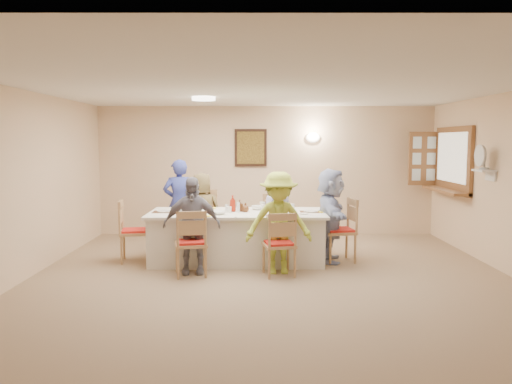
{
  "coord_description": "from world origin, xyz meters",
  "views": [
    {
      "loc": [
        -0.21,
        -6.21,
        1.83
      ],
      "look_at": [
        -0.2,
        1.4,
        1.05
      ],
      "focal_mm": 35.0,
      "sensor_mm": 36.0,
      "label": 1
    }
  ],
  "objects_px": {
    "desk_fan": "(483,160)",
    "diner_right_end": "(331,215)",
    "caregiver": "(179,203)",
    "chair_front_right": "(279,243)",
    "chair_back_left": "(203,220)",
    "diner_back_right": "(275,212)",
    "chair_front_left": "(191,242)",
    "diner_back_left": "(202,212)",
    "dining_table": "(237,237)",
    "diner_front_right": "(279,223)",
    "chair_right_end": "(339,230)",
    "diner_front_left": "(192,225)",
    "chair_left_end": "(135,231)",
    "condiment_ketchup": "(233,203)",
    "chair_back_right": "(274,222)",
    "serving_hatch": "(453,160)"
  },
  "relations": [
    {
      "from": "dining_table",
      "to": "diner_back_left",
      "type": "bearing_deg",
      "value": 131.42
    },
    {
      "from": "dining_table",
      "to": "diner_back_left",
      "type": "height_order",
      "value": "diner_back_left"
    },
    {
      "from": "chair_front_left",
      "to": "diner_back_right",
      "type": "distance_m",
      "value": 1.92
    },
    {
      "from": "diner_front_left",
      "to": "diner_right_end",
      "type": "xyz_separation_m",
      "value": [
        2.02,
        0.68,
        0.04
      ]
    },
    {
      "from": "chair_right_end",
      "to": "diner_front_right",
      "type": "relative_size",
      "value": 0.69
    },
    {
      "from": "desk_fan",
      "to": "diner_right_end",
      "type": "xyz_separation_m",
      "value": [
        -2.17,
        0.21,
        -0.84
      ]
    },
    {
      "from": "chair_back_right",
      "to": "chair_front_right",
      "type": "xyz_separation_m",
      "value": [
        0.0,
        -1.6,
        -0.03
      ]
    },
    {
      "from": "diner_back_right",
      "to": "caregiver",
      "type": "relative_size",
      "value": 0.87
    },
    {
      "from": "chair_front_left",
      "to": "diner_right_end",
      "type": "bearing_deg",
      "value": -169.76
    },
    {
      "from": "desk_fan",
      "to": "diner_back_left",
      "type": "bearing_deg",
      "value": 167.97
    },
    {
      "from": "desk_fan",
      "to": "diner_right_end",
      "type": "distance_m",
      "value": 2.34
    },
    {
      "from": "chair_back_right",
      "to": "diner_back_right",
      "type": "distance_m",
      "value": 0.22
    },
    {
      "from": "desk_fan",
      "to": "chair_left_end",
      "type": "distance_m",
      "value": 5.25
    },
    {
      "from": "desk_fan",
      "to": "diner_right_end",
      "type": "height_order",
      "value": "desk_fan"
    },
    {
      "from": "chair_left_end",
      "to": "diner_right_end",
      "type": "distance_m",
      "value": 2.98
    },
    {
      "from": "chair_front_left",
      "to": "caregiver",
      "type": "distance_m",
      "value": 2.02
    },
    {
      "from": "diner_front_left",
      "to": "condiment_ketchup",
      "type": "bearing_deg",
      "value": 49.85
    },
    {
      "from": "serving_hatch",
      "to": "chair_front_right",
      "type": "xyz_separation_m",
      "value": [
        -3.1,
        -1.94,
        -1.06
      ]
    },
    {
      "from": "diner_back_right",
      "to": "chair_left_end",
      "type": "bearing_deg",
      "value": 19.27
    },
    {
      "from": "dining_table",
      "to": "diner_back_left",
      "type": "xyz_separation_m",
      "value": [
        -0.6,
        0.68,
        0.28
      ]
    },
    {
      "from": "diner_back_right",
      "to": "chair_front_left",
      "type": "bearing_deg",
      "value": 52.68
    },
    {
      "from": "diner_front_left",
      "to": "dining_table",
      "type": "bearing_deg",
      "value": 44.86
    },
    {
      "from": "desk_fan",
      "to": "diner_back_left",
      "type": "xyz_separation_m",
      "value": [
        -4.19,
        0.89,
        -0.89
      ]
    },
    {
      "from": "chair_back_right",
      "to": "caregiver",
      "type": "xyz_separation_m",
      "value": [
        -1.65,
        0.35,
        0.29
      ]
    },
    {
      "from": "diner_right_end",
      "to": "condiment_ketchup",
      "type": "distance_m",
      "value": 1.5
    },
    {
      "from": "diner_back_left",
      "to": "caregiver",
      "type": "distance_m",
      "value": 0.66
    },
    {
      "from": "chair_left_end",
      "to": "chair_front_left",
      "type": "bearing_deg",
      "value": -139.13
    },
    {
      "from": "serving_hatch",
      "to": "diner_back_left",
      "type": "distance_m",
      "value": 4.4
    },
    {
      "from": "diner_right_end",
      "to": "caregiver",
      "type": "xyz_separation_m",
      "value": [
        -2.47,
        1.15,
        0.05
      ]
    },
    {
      "from": "chair_back_left",
      "to": "diner_back_right",
      "type": "xyz_separation_m",
      "value": [
        1.2,
        -0.12,
        0.15
      ]
    },
    {
      "from": "chair_front_left",
      "to": "chair_front_right",
      "type": "bearing_deg",
      "value": 168.63
    },
    {
      "from": "chair_front_right",
      "to": "chair_left_end",
      "type": "relative_size",
      "value": 0.94
    },
    {
      "from": "chair_back_right",
      "to": "chair_front_left",
      "type": "xyz_separation_m",
      "value": [
        -1.2,
        -1.6,
        -0.01
      ]
    },
    {
      "from": "chair_front_right",
      "to": "caregiver",
      "type": "xyz_separation_m",
      "value": [
        -1.65,
        1.95,
        0.31
      ]
    },
    {
      "from": "diner_front_left",
      "to": "diner_right_end",
      "type": "distance_m",
      "value": 2.13
    },
    {
      "from": "diner_right_end",
      "to": "caregiver",
      "type": "bearing_deg",
      "value": 72.0
    },
    {
      "from": "desk_fan",
      "to": "diner_back_left",
      "type": "distance_m",
      "value": 4.37
    },
    {
      "from": "chair_back_right",
      "to": "diner_back_left",
      "type": "height_order",
      "value": "diner_back_left"
    },
    {
      "from": "dining_table",
      "to": "chair_right_end",
      "type": "bearing_deg",
      "value": 0.0
    },
    {
      "from": "chair_right_end",
      "to": "diner_back_right",
      "type": "distance_m",
      "value": 1.18
    },
    {
      "from": "chair_back_right",
      "to": "chair_front_right",
      "type": "height_order",
      "value": "chair_back_right"
    },
    {
      "from": "chair_back_left",
      "to": "diner_right_end",
      "type": "height_order",
      "value": "diner_right_end"
    },
    {
      "from": "dining_table",
      "to": "diner_back_left",
      "type": "relative_size",
      "value": 2.02
    },
    {
      "from": "chair_right_end",
      "to": "diner_front_left",
      "type": "relative_size",
      "value": 0.72
    },
    {
      "from": "caregiver",
      "to": "chair_front_right",
      "type": "bearing_deg",
      "value": 117.72
    },
    {
      "from": "dining_table",
      "to": "diner_front_right",
      "type": "relative_size",
      "value": 1.88
    },
    {
      "from": "diner_back_left",
      "to": "condiment_ketchup",
      "type": "xyz_separation_m",
      "value": [
        0.53,
        -0.64,
        0.23
      ]
    },
    {
      "from": "chair_right_end",
      "to": "diner_front_right",
      "type": "xyz_separation_m",
      "value": [
        -0.95,
        -0.68,
        0.22
      ]
    },
    {
      "from": "caregiver",
      "to": "condiment_ketchup",
      "type": "relative_size",
      "value": 6.07
    },
    {
      "from": "desk_fan",
      "to": "diner_right_end",
      "type": "relative_size",
      "value": 0.21
    }
  ]
}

